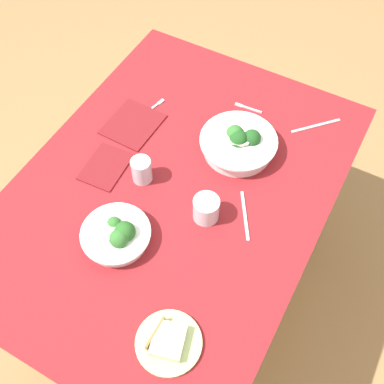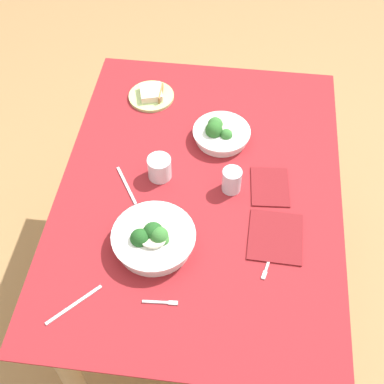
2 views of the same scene
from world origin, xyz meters
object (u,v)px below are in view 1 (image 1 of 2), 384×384
at_px(fork_by_far_bowl, 247,108).
at_px(napkin_folded_lower, 133,124).
at_px(broccoli_bowl_far, 239,143).
at_px(table_knife_right, 316,126).
at_px(fork_by_near_bowl, 154,107).
at_px(napkin_folded_upper, 106,167).
at_px(bread_side_plate, 168,342).
at_px(broccoli_bowl_near, 117,235).
at_px(water_glass_center, 206,209).
at_px(table_knife_left, 245,215).
at_px(water_glass_side, 142,170).

bearing_deg(fork_by_far_bowl, napkin_folded_lower, 35.96).
bearing_deg(broccoli_bowl_far, table_knife_right, 139.71).
distance_m(fork_by_near_bowl, napkin_folded_upper, 0.32).
bearing_deg(bread_side_plate, napkin_folded_lower, -140.34).
xyz_separation_m(bread_side_plate, napkin_folded_lower, (-0.62, -0.51, -0.01)).
height_order(broccoli_bowl_near, water_glass_center, broccoli_bowl_near).
height_order(table_knife_right, napkin_folded_lower, napkin_folded_lower).
bearing_deg(table_knife_right, napkin_folded_lower, 161.42).
xyz_separation_m(bread_side_plate, water_glass_center, (-0.40, -0.10, 0.03)).
distance_m(table_knife_left, napkin_folded_lower, 0.54).
height_order(bread_side_plate, napkin_folded_lower, bread_side_plate).
relative_size(fork_by_far_bowl, fork_by_near_bowl, 0.98).
xyz_separation_m(water_glass_center, fork_by_far_bowl, (-0.49, -0.08, -0.04)).
bearing_deg(fork_by_far_bowl, table_knife_left, 110.34).
relative_size(water_glass_side, table_knife_right, 0.47).
xyz_separation_m(fork_by_near_bowl, table_knife_left, (0.26, 0.50, -0.00)).
bearing_deg(broccoli_bowl_near, table_knife_right, 153.39).
distance_m(bread_side_plate, fork_by_far_bowl, 0.91).
bearing_deg(broccoli_bowl_near, water_glass_side, -165.74).
distance_m(broccoli_bowl_near, fork_by_near_bowl, 0.56).
xyz_separation_m(water_glass_side, napkin_folded_lower, (-0.18, -0.16, -0.04)).
bearing_deg(fork_by_near_bowl, table_knife_left, -103.89).
distance_m(bread_side_plate, napkin_folded_lower, 0.80).
height_order(water_glass_side, fork_by_far_bowl, water_glass_side).
relative_size(fork_by_far_bowl, table_knife_right, 0.55).
distance_m(bread_side_plate, napkin_folded_upper, 0.64).
bearing_deg(fork_by_near_bowl, bread_side_plate, -132.00).
xyz_separation_m(fork_by_far_bowl, napkin_folded_lower, (0.27, -0.33, 0.00)).
height_order(fork_by_far_bowl, fork_by_near_bowl, same).
xyz_separation_m(bread_side_plate, table_knife_right, (-0.93, 0.07, -0.01)).
xyz_separation_m(broccoli_bowl_near, water_glass_center, (-0.20, 0.19, 0.01)).
height_order(table_knife_left, table_knife_right, same).
relative_size(table_knife_left, napkin_folded_lower, 0.92).
height_order(broccoli_bowl_far, fork_by_far_bowl, broccoli_bowl_far).
relative_size(broccoli_bowl_near, table_knife_right, 1.12).
bearing_deg(water_glass_center, water_glass_side, -96.37).
relative_size(broccoli_bowl_near, table_knife_left, 1.18).
distance_m(bread_side_plate, table_knife_left, 0.46).
bearing_deg(table_knife_right, fork_by_far_bowl, 141.86).
xyz_separation_m(water_glass_center, table_knife_left, (-0.06, 0.11, -0.04)).
height_order(broccoli_bowl_far, napkin_folded_upper, broccoli_bowl_far).
height_order(napkin_folded_upper, napkin_folded_lower, same).
relative_size(bread_side_plate, table_knife_left, 1.01).
xyz_separation_m(broccoli_bowl_near, table_knife_right, (-0.73, 0.37, -0.03)).
height_order(water_glass_side, fork_by_near_bowl, water_glass_side).
xyz_separation_m(table_knife_left, napkin_folded_lower, (-0.15, -0.52, 0.00)).
height_order(broccoli_bowl_near, table_knife_right, broccoli_bowl_near).
xyz_separation_m(broccoli_bowl_far, table_knife_right, (-0.23, 0.20, -0.03)).
bearing_deg(fork_by_near_bowl, broccoli_bowl_near, -145.70).
xyz_separation_m(fork_by_near_bowl, table_knife_right, (-0.20, 0.56, -0.00)).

